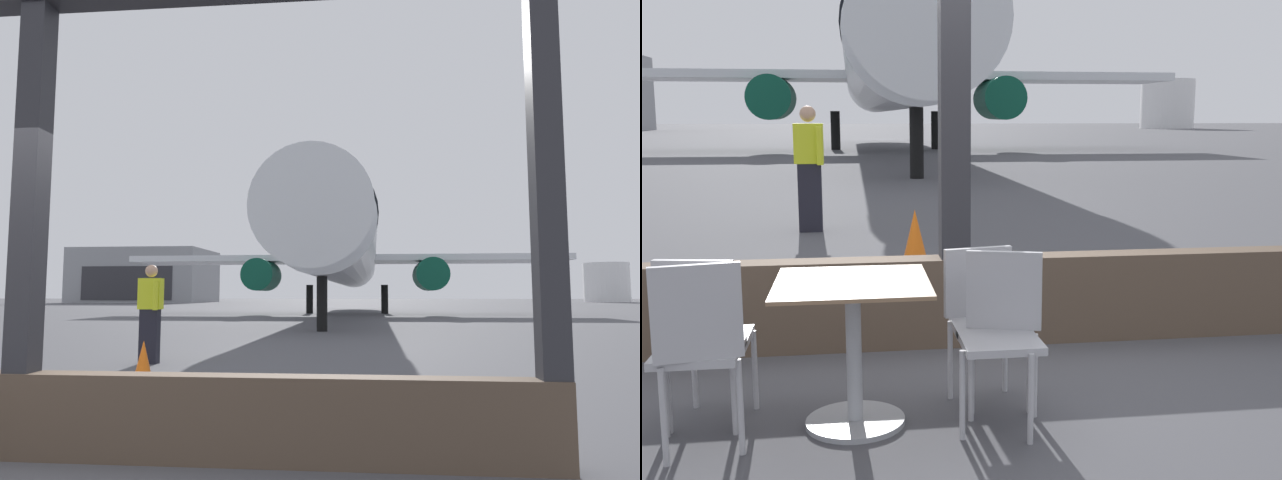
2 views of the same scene
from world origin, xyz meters
TOP-DOWN VIEW (x-y plane):
  - ground_plane at (0.00, 40.00)m, footprint 220.00×220.00m
  - window_frame at (0.00, 0.00)m, footprint 8.02×0.24m
  - dining_table at (-0.71, -1.34)m, footprint 0.78×0.78m
  - cafe_chair_window_left at (0.06, -1.42)m, footprint 0.48×0.48m
  - cafe_chair_window_right at (-1.46, -1.26)m, footprint 0.45×0.45m
  - cafe_chair_aisle_left at (-1.43, -1.58)m, footprint 0.46×0.46m
  - cafe_chair_aisle_right at (0.02, -1.10)m, footprint 0.45×0.45m
  - airplane at (0.96, 28.11)m, footprint 26.31×34.81m
  - ground_crew_worker at (-1.28, 5.52)m, footprint 0.41×0.45m
  - traffic_cone at (-0.08, 2.43)m, footprint 0.36×0.36m
  - fuel_storage_tank at (39.23, 87.35)m, footprint 6.70×6.70m

SIDE VIEW (x-z plane):
  - ground_plane at x=0.00m, z-range 0.00..0.00m
  - traffic_cone at x=-0.08m, z-range -0.02..0.65m
  - dining_table at x=-0.71m, z-range 0.06..0.83m
  - cafe_chair_aisle_right at x=0.02m, z-range 0.09..0.96m
  - cafe_chair_window_right at x=-1.46m, z-range 0.08..0.99m
  - cafe_chair_window_left at x=0.06m, z-range 0.09..0.99m
  - cafe_chair_aisle_left at x=-1.43m, z-range 0.09..1.03m
  - ground_crew_worker at x=-1.28m, z-range 0.03..1.77m
  - window_frame at x=0.00m, z-range -0.54..3.23m
  - fuel_storage_tank at x=39.23m, z-range 0.00..6.17m
  - airplane at x=0.96m, z-range -1.60..8.93m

